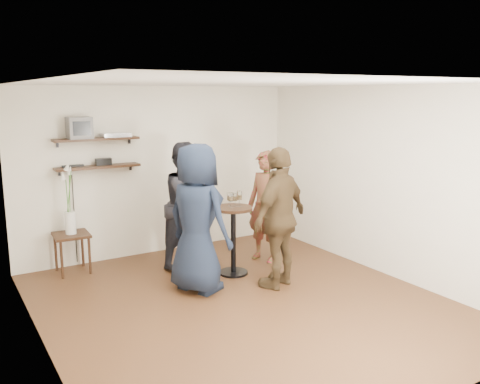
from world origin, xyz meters
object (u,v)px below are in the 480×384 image
Objects in this scene: person_plaid at (265,207)px; person_navy at (197,219)px; crt_monitor at (79,128)px; dvd_deck at (116,135)px; person_dark at (188,205)px; radio at (103,162)px; side_table at (72,240)px; person_brown at (280,218)px; drinks_table at (233,231)px.

person_navy is (-1.40, -0.54, 0.11)m from person_plaid.
crt_monitor is 0.80× the size of dvd_deck.
person_navy is (-0.33, -0.94, 0.04)m from person_dark.
side_table is (-0.56, -0.18, -1.05)m from radio.
person_dark is at bearing -41.45° from person_navy.
person_brown is (1.95, -2.10, -1.10)m from crt_monitor.
radio reaches higher than side_table.
drinks_table is (1.15, -1.41, -1.28)m from dvd_deck.
drinks_table is 0.82m from person_navy.
person_dark reaches higher than person_plaid.
person_navy reaches higher than drinks_table.
person_dark is (0.78, -0.75, -0.99)m from dvd_deck.
dvd_deck is 0.21× the size of person_navy.
crt_monitor is at bearing 36.23° from side_table.
person_plaid is 1.51m from person_navy.
drinks_table is at bearing -90.00° from person_dark.
dvd_deck is 0.22× the size of person_dark.
person_navy reaches higher than person_brown.
dvd_deck is 0.42× the size of drinks_table.
person_navy is (0.65, -1.69, -0.57)m from radio.
dvd_deck reaches higher than radio.
crt_monitor is at bearing -69.32° from person_brown.
dvd_deck is 0.24× the size of person_plaid.
dvd_deck is 1.47m from person_dark.
dvd_deck is 1.99m from person_navy.
drinks_table is at bearing -32.88° from side_table.
drinks_table is 0.81m from person_dark.
side_table is at bearing 147.12° from drinks_table.
radio is at bearing -139.15° from person_plaid.
side_table is at bearing -63.53° from person_brown.
person_dark is 0.99× the size of person_brown.
person_plaid is 0.91× the size of person_brown.
radio is at bearing -1.26° from person_navy.
radio is (0.32, 0.00, -0.50)m from crt_monitor.
side_table is 2.27m from drinks_table.
radio is 0.12× the size of person_brown.
radio is 1.20m from side_table.
person_navy is 1.03× the size of person_brown.
person_plaid is (0.71, 0.26, 0.22)m from drinks_table.
person_brown is (-0.42, -0.95, 0.08)m from person_plaid.
crt_monitor is at bearing 139.82° from drinks_table.
person_navy is (1.21, -1.52, 0.48)m from side_table.
person_dark is 0.96× the size of person_navy.
person_plaid is at bearing -136.13° from person_brown.
person_brown is at bearing -43.87° from person_plaid.
radio is at bearing 17.43° from side_table.
side_table is 1.70m from person_dark.
side_table is 0.34× the size of person_plaid.
radio is at bearing 113.03° from person_dark.
dvd_deck reaches higher than drinks_table.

